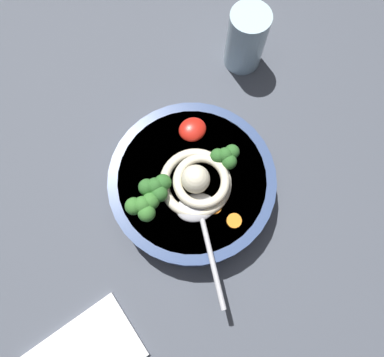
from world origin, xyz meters
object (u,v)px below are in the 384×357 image
Objects in this scene: noodle_pile at (197,181)px; soup_spoon at (201,215)px; soup_bowl at (192,184)px; folded_napkin at (84,356)px; drinking_glass at (246,40)px.

noodle_pile reaches higher than soup_spoon.
soup_bowl is 30.93cm from folded_napkin.
noodle_pile is at bearing 173.80° from soup_spoon.
drinking_glass is (22.34, 23.73, -1.06)cm from soup_spoon.
soup_spoon is 27.66cm from folded_napkin.
drinking_glass is 58.18cm from folded_napkin.
soup_bowl is at bearing 29.46° from folded_napkin.
folded_napkin is at bearing -145.16° from drinking_glass.
noodle_pile is at bearing -136.99° from drinking_glass.
noodle_pile is (0.23, -1.17, 4.47)cm from soup_bowl.
noodle_pile is 5.03cm from soup_spoon.
soup_spoon is at bearing -111.93° from noodle_pile.
soup_spoon is (-1.86, -4.62, -0.73)cm from noodle_pile.
noodle_pile is 0.74× the size of folded_napkin.
soup_spoon is at bearing -133.28° from drinking_glass.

